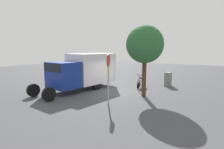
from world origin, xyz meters
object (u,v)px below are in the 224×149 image
box_truck_near (84,70)px  stop_sign (108,71)px  motorcycle (141,82)px  utility_cabinet (168,79)px  street_tree (145,45)px  bike_rack_hoop (140,92)px

box_truck_near → stop_sign: stop_sign is taller
box_truck_near → motorcycle: bearing=136.3°
stop_sign → box_truck_near: bearing=-116.7°
utility_cabinet → motorcycle: bearing=-38.4°
box_truck_near → stop_sign: bearing=66.0°
street_tree → utility_cabinet: street_tree is taller
utility_cabinet → bike_rack_hoop: utility_cabinet is taller
street_tree → bike_rack_hoop: 3.86m
street_tree → motorcycle: bearing=-149.2°
bike_rack_hoop → utility_cabinet: bearing=164.7°
stop_sign → bike_rack_hoop: (-4.01, 0.10, -1.99)m
stop_sign → bike_rack_hoop: bearing=178.5°
box_truck_near → bike_rack_hoop: (-1.94, 4.20, -1.61)m
stop_sign → utility_cabinet: 7.65m
box_truck_near → street_tree: (-0.76, 5.05, 1.97)m
bike_rack_hoop → motorcycle: bearing=-154.0°
bike_rack_hoop → box_truck_near: bearing=-65.1°
street_tree → box_truck_near: bearing=-81.5°
utility_cabinet → bike_rack_hoop: size_ratio=1.44×
street_tree → utility_cabinet: bearing=178.9°
box_truck_near → utility_cabinet: size_ratio=5.95×
box_truck_near → stop_sign: size_ratio=2.44×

